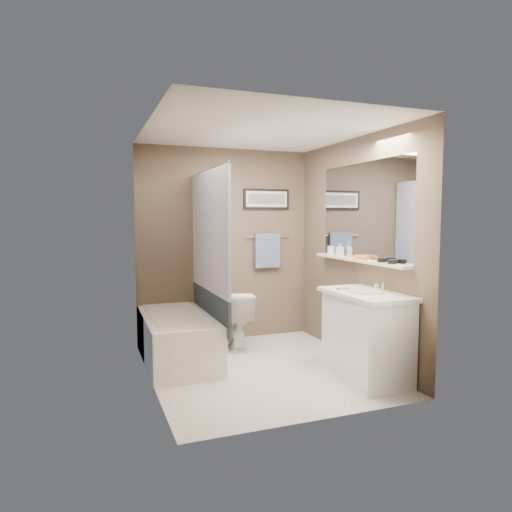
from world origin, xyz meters
name	(u,v)px	position (x,y,z in m)	size (l,w,h in m)	color
ground	(261,369)	(0.00, 0.00, 0.00)	(2.50, 2.50, 0.00)	silver
ceiling	(261,132)	(0.00, 0.00, 2.38)	(2.20, 2.50, 0.04)	white
wall_back	(226,245)	(0.00, 1.23, 1.20)	(2.20, 0.04, 2.40)	brown
wall_front	(321,264)	(0.00, -1.23, 1.20)	(2.20, 0.04, 2.40)	brown
wall_left	(152,255)	(-1.08, 0.00, 1.20)	(0.04, 2.50, 2.40)	brown
wall_right	(354,250)	(1.08, 0.00, 1.20)	(0.04, 2.50, 2.40)	brown
tile_surround	(144,271)	(-1.09, 0.50, 1.00)	(0.02, 1.55, 2.00)	#C0A791
curtain_rod	(209,170)	(-0.40, 0.50, 2.05)	(0.02, 0.02, 1.55)	silver
curtain_upper	(209,231)	(-0.40, 0.50, 1.40)	(0.03, 1.45, 1.28)	white
curtain_lower	(210,307)	(-0.40, 0.50, 0.58)	(0.03, 1.45, 0.36)	#223341
mirror	(364,210)	(1.09, -0.15, 1.62)	(0.02, 1.60, 1.00)	silver
shelf	(358,260)	(1.04, -0.15, 1.10)	(0.12, 1.60, 0.03)	silver
towel_bar	(267,237)	(0.55, 1.22, 1.30)	(0.02, 0.02, 0.60)	silver
towel	(267,251)	(0.55, 1.20, 1.12)	(0.34, 0.05, 0.44)	#8498C0
art_frame	(266,199)	(0.55, 1.23, 1.78)	(0.62, 0.03, 0.26)	black
art_mat	(267,199)	(0.55, 1.22, 1.78)	(0.56, 0.00, 0.20)	white
art_image	(267,199)	(0.55, 1.22, 1.78)	(0.50, 0.00, 0.13)	#595959
door	(383,287)	(0.55, -1.24, 1.00)	(0.80, 0.02, 2.00)	silver
door_handle	(343,288)	(0.22, -1.19, 1.00)	(0.02, 0.02, 0.10)	silver
bathtub	(177,338)	(-0.75, 0.58, 0.25)	(0.70, 1.50, 0.50)	white
tub_rim	(177,315)	(-0.75, 0.58, 0.50)	(0.56, 1.36, 0.02)	white
toilet	(235,319)	(0.00, 0.86, 0.34)	(0.38, 0.67, 0.68)	white
vanity	(366,337)	(0.85, -0.59, 0.40)	(0.50, 0.90, 0.80)	white
countertop	(366,294)	(0.84, -0.59, 0.82)	(0.54, 0.96, 0.04)	white
sink_basin	(365,291)	(0.83, -0.59, 0.85)	(0.34, 0.34, 0.01)	silver
faucet_spout	(383,286)	(1.03, -0.59, 0.89)	(0.02, 0.02, 0.10)	silver
faucet_knob	(377,286)	(1.03, -0.49, 0.87)	(0.05, 0.05, 0.05)	silver
candle_bowl_near	(392,262)	(1.04, -0.72, 1.14)	(0.09, 0.09, 0.04)	black
candle_bowl_far	(382,260)	(1.04, -0.56, 1.14)	(0.09, 0.09, 0.04)	black
hair_brush_front	(362,257)	(1.04, -0.22, 1.14)	(0.04, 0.04, 0.22)	orange
pink_comb	(348,257)	(1.04, 0.05, 1.12)	(0.03, 0.16, 0.01)	pink
glass_jar	(331,250)	(1.04, 0.42, 1.17)	(0.08, 0.08, 0.10)	silver
soap_bottle	(340,249)	(1.04, 0.22, 1.19)	(0.07, 0.07, 0.14)	#999999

